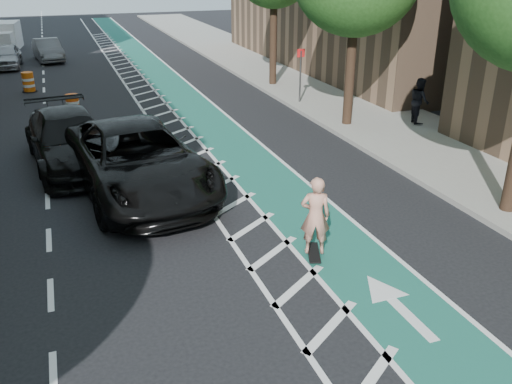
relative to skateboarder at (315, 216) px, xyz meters
name	(u,v)px	position (x,y,z in m)	size (l,w,h in m)	color
ground	(208,266)	(-2.30, 0.44, -1.01)	(120.00, 120.00, 0.00)	black
bike_lane	(213,127)	(0.70, 10.44, -1.00)	(2.00, 90.00, 0.01)	#195A4F
buffer_strip	(176,131)	(-0.80, 10.44, -1.00)	(1.40, 90.00, 0.01)	silver
sidewalk_right	(359,110)	(7.20, 10.44, -0.93)	(5.00, 90.00, 0.15)	gray
curb_right	(307,116)	(4.75, 10.44, -0.93)	(0.12, 90.00, 0.16)	gray
sign_post	(300,75)	(5.30, 12.44, 0.34)	(0.35, 0.08, 2.47)	#4C4C4C
skateboard	(314,253)	(0.00, 0.00, -0.91)	(0.55, 0.92, 0.12)	black
skateboarder	(315,216)	(0.00, 0.00, 0.00)	(0.65, 0.42, 1.77)	tan
suv_near	(137,160)	(-3.04, 5.03, -0.05)	(3.16, 6.85, 1.90)	black
suv_far	(70,140)	(-4.69, 7.94, -0.17)	(2.35, 5.77, 1.67)	black
car_silver	(6,56)	(-7.50, 26.81, -0.32)	(1.63, 4.05, 1.38)	#A5A6AB
car_grey	(48,50)	(-5.10, 28.44, -0.32)	(1.45, 4.17, 1.37)	#5D5E63
pedestrian	(419,101)	(8.23, 7.78, 0.02)	(0.85, 0.66, 1.75)	black
box_truck	(3,37)	(-8.06, 34.48, -0.15)	(2.45, 4.66, 1.86)	white
barrel_a	(54,165)	(-5.23, 6.74, -0.53)	(0.74, 0.74, 1.01)	orange
barrel_b	(73,106)	(-4.34, 13.99, -0.57)	(0.67, 0.67, 0.92)	#E04D0B
barrel_c	(28,83)	(-6.15, 19.44, -0.55)	(0.71, 0.71, 0.96)	#D5570B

